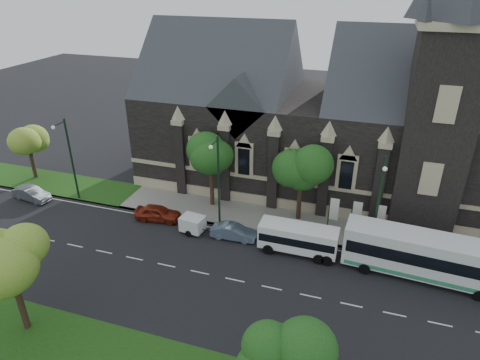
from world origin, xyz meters
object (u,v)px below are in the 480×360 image
at_px(tour_coach, 428,256).
at_px(shuttle_bus, 298,238).
at_px(street_lamp_mid, 218,177).
at_px(banner_flag_center, 355,215).
at_px(street_lamp_near, 379,201).
at_px(car_far_red, 158,213).
at_px(tree_park_near, 10,248).
at_px(banner_flag_left, 332,211).
at_px(tree_walk_far, 30,141).
at_px(box_trailer, 193,224).
at_px(tree_walk_left, 213,154).
at_px(tree_walk_right, 304,165).
at_px(banner_flag_right, 378,218).
at_px(street_lamp_far, 70,156).
at_px(tree_park_east, 290,347).
at_px(car_far_grey, 32,194).
at_px(sedan, 234,232).

xyz_separation_m(tour_coach, shuttle_bus, (-10.22, 0.19, -0.53)).
bearing_deg(street_lamp_mid, banner_flag_center, 8.82).
height_order(street_lamp_near, banner_flag_center, street_lamp_near).
height_order(street_lamp_mid, car_far_red, street_lamp_mid).
distance_m(tree_park_near, banner_flag_left, 25.65).
relative_size(tree_walk_far, box_trailer, 2.01).
height_order(street_lamp_mid, tour_coach, street_lamp_mid).
xyz_separation_m(tree_walk_left, banner_flag_left, (12.08, -1.70, -3.35)).
height_order(banner_flag_left, banner_flag_center, same).
relative_size(tree_walk_right, street_lamp_mid, 0.87).
height_order(banner_flag_center, box_trailer, banner_flag_center).
bearing_deg(car_far_red, box_trailer, -109.98).
relative_size(street_lamp_mid, banner_flag_right, 2.25).
bearing_deg(tree_walk_right, shuttle_bus, -82.00).
height_order(street_lamp_mid, shuttle_bus, street_lamp_mid).
distance_m(tree_walk_far, street_lamp_far, 8.42).
distance_m(tree_park_east, banner_flag_left, 18.46).
bearing_deg(tree_park_east, car_far_red, 136.18).
bearing_deg(tree_park_near, street_lamp_mid, 63.90).
bearing_deg(car_far_red, street_lamp_mid, -88.55).
bearing_deg(banner_flag_center, street_lamp_near, -48.07).
bearing_deg(banner_flag_left, banner_flag_center, 0.00).
xyz_separation_m(shuttle_bus, car_far_grey, (-28.61, 0.49, -0.78)).
distance_m(tour_coach, car_far_grey, 38.86).
relative_size(tree_walk_right, street_lamp_far, 0.87).
xyz_separation_m(banner_flag_right, sedan, (-12.24, -3.53, -1.70)).
height_order(banner_flag_center, car_far_grey, banner_flag_center).
distance_m(banner_flag_center, tour_coach, 7.16).
xyz_separation_m(shuttle_bus, box_trailer, (-9.88, 0.07, -0.57)).
xyz_separation_m(street_lamp_near, banner_flag_left, (-3.71, 1.91, -2.73)).
height_order(tree_walk_right, tree_walk_left, tree_walk_right).
relative_size(banner_flag_center, car_far_grey, 0.92).
relative_size(banner_flag_center, tour_coach, 0.31).
bearing_deg(tree_walk_right, tour_coach, -27.47).
xyz_separation_m(tour_coach, car_far_grey, (-38.83, 0.68, -1.31)).
height_order(street_lamp_near, sedan, street_lamp_near).
xyz_separation_m(banner_flag_center, sedan, (-10.24, -3.53, -1.70)).
bearing_deg(tree_walk_far, tour_coach, -7.03).
xyz_separation_m(tree_walk_right, tree_walk_far, (-31.04, -0.54, -1.20)).
xyz_separation_m(tree_park_east, tree_walk_right, (-2.96, 20.04, 1.20)).
bearing_deg(banner_flag_right, car_far_red, -172.14).
xyz_separation_m(tree_park_east, box_trailer, (-12.07, 14.58, -3.69)).
height_order(tree_walk_left, street_lamp_far, street_lamp_far).
bearing_deg(banner_flag_right, tree_park_near, -141.14).
height_order(box_trailer, car_far_grey, box_trailer).
bearing_deg(tree_walk_left, box_trailer, -90.99).
bearing_deg(tree_walk_right, banner_flag_right, -13.60).
relative_size(banner_flag_right, tour_coach, 0.31).
xyz_separation_m(banner_flag_center, tour_coach, (5.92, -4.00, -0.36)).
bearing_deg(box_trailer, tree_park_east, -43.05).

